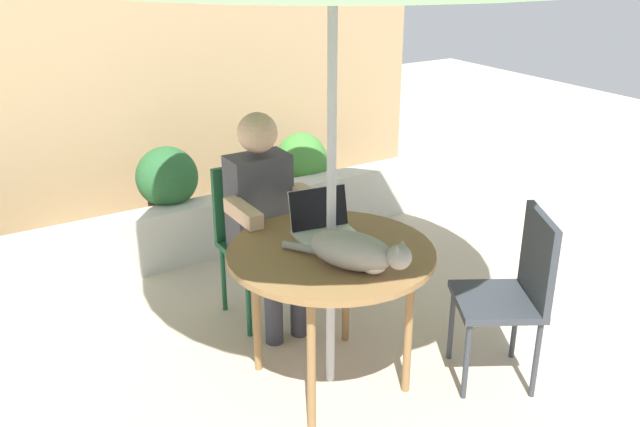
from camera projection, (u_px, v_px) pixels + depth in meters
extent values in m
plane|color=#BCAD93|center=(330.00, 379.00, 3.52)|extent=(14.00, 14.00, 0.00)
cube|color=tan|center=(155.00, 108.00, 5.13)|extent=(4.57, 0.08, 1.81)
cube|color=beige|center=(201.00, 230.00, 4.78)|extent=(4.11, 0.20, 0.41)
cylinder|color=olive|center=(331.00, 253.00, 3.25)|extent=(0.99, 0.99, 0.03)
cylinder|color=olive|center=(346.00, 284.00, 3.74)|extent=(0.04, 0.04, 0.70)
cylinder|color=olive|center=(256.00, 310.00, 3.47)|extent=(0.04, 0.04, 0.70)
cylinder|color=olive|center=(311.00, 364.00, 3.04)|extent=(0.04, 0.04, 0.70)
cylinder|color=olive|center=(409.00, 329.00, 3.31)|extent=(0.04, 0.04, 0.70)
cylinder|color=#B7B7BC|center=(331.00, 185.00, 3.12)|extent=(0.04, 0.04, 2.12)
cube|color=#194C2D|center=(261.00, 248.00, 3.95)|extent=(0.40, 0.40, 0.04)
cube|color=#194C2D|center=(245.00, 200.00, 4.01)|extent=(0.40, 0.04, 0.44)
cylinder|color=#194C2D|center=(274.00, 265.00, 4.26)|extent=(0.03, 0.03, 0.42)
cylinder|color=#194C2D|center=(224.00, 278.00, 4.09)|extent=(0.03, 0.03, 0.42)
cylinder|color=#194C2D|center=(249.00, 303.00, 3.83)|extent=(0.03, 0.03, 0.42)
cylinder|color=#194C2D|center=(301.00, 288.00, 3.99)|extent=(0.03, 0.03, 0.42)
cube|color=#33383F|center=(496.00, 301.00, 3.38)|extent=(0.55, 0.55, 0.04)
cube|color=#33383F|center=(538.00, 257.00, 3.30)|extent=(0.23, 0.37, 0.44)
cylinder|color=#33383F|center=(536.00, 360.00, 3.32)|extent=(0.03, 0.03, 0.42)
cylinder|color=#33383F|center=(515.00, 323.00, 3.63)|extent=(0.03, 0.03, 0.42)
cylinder|color=#33383F|center=(451.00, 324.00, 3.62)|extent=(0.03, 0.03, 0.42)
cylinder|color=#33383F|center=(466.00, 361.00, 3.31)|extent=(0.03, 0.03, 0.42)
cube|color=#3F3F47|center=(259.00, 201.00, 3.84)|extent=(0.34, 0.20, 0.54)
sphere|color=#DBAD89|center=(257.00, 133.00, 3.68)|extent=(0.22, 0.22, 0.22)
cube|color=#383842|center=(260.00, 250.00, 3.77)|extent=(0.12, 0.30, 0.12)
cylinder|color=#383842|center=(274.00, 306.00, 3.76)|extent=(0.10, 0.10, 0.46)
cube|color=#383842|center=(285.00, 243.00, 3.85)|extent=(0.12, 0.30, 0.12)
cylinder|color=#383842|center=(299.00, 298.00, 3.84)|extent=(0.10, 0.10, 0.46)
cube|color=#DBAD89|center=(243.00, 213.00, 3.56)|extent=(0.08, 0.32, 0.08)
cube|color=#DBAD89|center=(310.00, 198.00, 3.75)|extent=(0.08, 0.32, 0.08)
cube|color=silver|center=(327.00, 236.00, 3.37)|extent=(0.33, 0.26, 0.02)
cube|color=black|center=(319.00, 208.00, 3.42)|extent=(0.31, 0.10, 0.20)
cube|color=silver|center=(318.00, 207.00, 3.43)|extent=(0.31, 0.10, 0.20)
ellipsoid|color=gray|center=(351.00, 250.00, 3.04)|extent=(0.37, 0.44, 0.17)
sphere|color=gray|center=(399.00, 257.00, 2.93)|extent=(0.11, 0.11, 0.11)
ellipsoid|color=white|center=(374.00, 263.00, 3.01)|extent=(0.16, 0.16, 0.09)
cylinder|color=gray|center=(300.00, 247.00, 3.21)|extent=(0.12, 0.17, 0.04)
cone|color=gray|center=(397.00, 249.00, 2.89)|extent=(0.04, 0.04, 0.03)
cone|color=gray|center=(402.00, 244.00, 2.94)|extent=(0.04, 0.04, 0.03)
cylinder|color=#9E5138|center=(171.00, 226.00, 4.86)|extent=(0.29, 0.29, 0.39)
ellipsoid|color=#26592D|center=(167.00, 177.00, 4.72)|extent=(0.43, 0.43, 0.42)
cylinder|color=#595654|center=(302.00, 201.00, 5.52)|extent=(0.28, 0.28, 0.25)
ellipsoid|color=#3D7F33|center=(301.00, 162.00, 5.39)|extent=(0.42, 0.42, 0.47)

